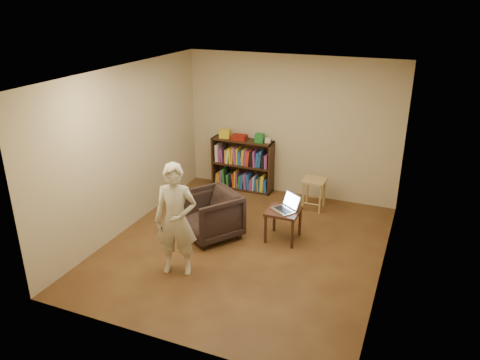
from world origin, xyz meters
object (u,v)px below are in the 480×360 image
at_px(armchair, 211,215).
at_px(side_table, 283,215).
at_px(laptop, 286,206).
at_px(bookshelf, 243,167).
at_px(stool, 314,185).
at_px(person, 176,220).

xyz_separation_m(armchair, side_table, (1.08, 0.33, 0.05)).
distance_m(side_table, laptop, 0.15).
bearing_deg(armchair, side_table, 52.64).
height_order(bookshelf, armchair, bookshelf).
height_order(stool, person, person).
relative_size(stool, armchair, 0.69).
distance_m(armchair, laptop, 1.18).
height_order(bookshelf, side_table, bookshelf).
bearing_deg(laptop, armchair, -127.38).
height_order(side_table, person, person).
xyz_separation_m(laptop, person, (-1.09, -1.44, 0.23)).
height_order(bookshelf, person, person).
height_order(bookshelf, laptop, bookshelf).
height_order(armchair, person, person).
bearing_deg(bookshelf, person, -84.61).
bearing_deg(bookshelf, stool, -14.07).
height_order(bookshelf, stool, bookshelf).
distance_m(stool, laptop, 1.26).
bearing_deg(person, side_table, 37.17).
relative_size(armchair, laptop, 1.72).
xyz_separation_m(bookshelf, side_table, (1.35, -1.65, -0.02)).
bearing_deg(bookshelf, laptop, -49.61).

